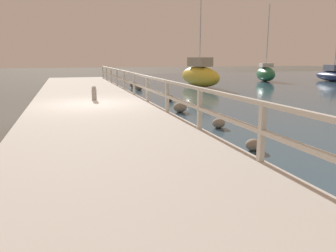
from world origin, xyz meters
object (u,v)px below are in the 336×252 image
object	(u,v)px
mooring_bollard	(94,93)
sailboat_green	(266,73)
sailboat_navy	(334,75)
sailboat_yellow	(199,75)

from	to	relation	value
mooring_bollard	sailboat_green	bearing A→B (deg)	36.46
sailboat_navy	sailboat_green	distance (m)	6.10
mooring_bollard	sailboat_green	xyz separation A→B (m)	(16.03, 11.84, 0.06)
sailboat_yellow	sailboat_green	bearing A→B (deg)	18.87
sailboat_yellow	sailboat_navy	bearing A→B (deg)	1.96
sailboat_yellow	sailboat_green	xyz separation A→B (m)	(7.81, 3.42, -0.16)
mooring_bollard	sailboat_yellow	bearing A→B (deg)	45.71
sailboat_navy	sailboat_yellow	size ratio (longest dim) A/B	0.70
mooring_bollard	sailboat_navy	distance (m)	24.05
sailboat_green	mooring_bollard	bearing A→B (deg)	-124.95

